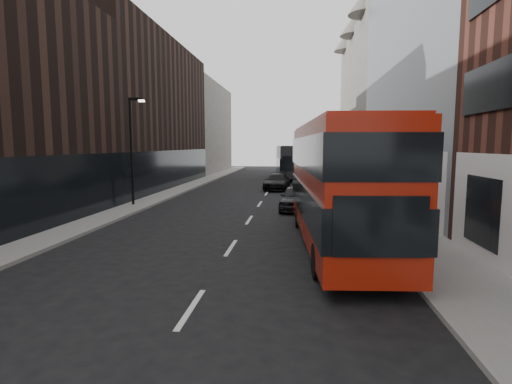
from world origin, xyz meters
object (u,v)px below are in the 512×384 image
(car_b, at_px, (310,187))
(car_c, at_px, (277,182))
(car_a, at_px, (296,198))
(red_bus, at_px, (338,179))
(grey_bus, at_px, (290,161))
(street_lamp, at_px, (132,144))

(car_b, relative_size, car_c, 0.84)
(car_a, bearing_deg, car_b, 85.70)
(car_b, bearing_deg, car_c, 128.47)
(red_bus, height_order, car_a, red_bus)
(grey_bus, bearing_deg, car_a, -92.76)
(car_a, height_order, car_c, car_a)
(grey_bus, height_order, car_a, grey_bus)
(street_lamp, distance_m, car_b, 14.10)
(grey_bus, relative_size, car_a, 2.76)
(grey_bus, bearing_deg, car_b, -88.17)
(street_lamp, xyz_separation_m, car_a, (10.75, -0.23, -3.40))
(car_a, xyz_separation_m, car_b, (1.09, 7.03, -0.08))
(red_bus, relative_size, grey_bus, 0.98)
(car_c, bearing_deg, car_a, -75.47)
(street_lamp, distance_m, car_c, 14.73)
(car_a, xyz_separation_m, car_c, (-1.79, 11.39, -0.05))
(car_a, relative_size, car_c, 0.91)
(red_bus, height_order, car_b, red_bus)
(red_bus, relative_size, car_b, 2.93)
(red_bus, bearing_deg, street_lamp, 138.66)
(car_a, bearing_deg, grey_bus, 96.80)
(street_lamp, bearing_deg, car_a, -1.20)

